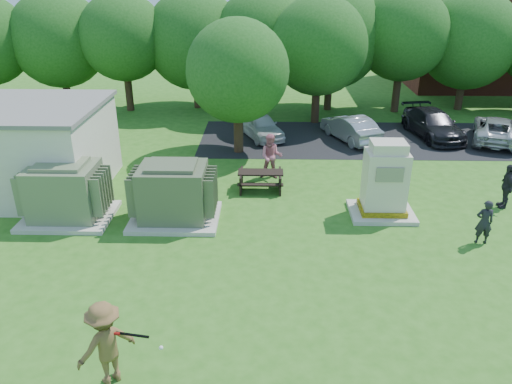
{
  "coord_description": "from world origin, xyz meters",
  "views": [
    {
      "loc": [
        0.36,
        -10.76,
        7.98
      ],
      "look_at": [
        0.0,
        4.0,
        1.3
      ],
      "focal_mm": 35.0,
      "sensor_mm": 36.0,
      "label": 1
    }
  ],
  "objects_px": {
    "transformer_right": "(174,194)",
    "car_silver_a": "(351,128)",
    "batter": "(106,344)",
    "person_by_generator": "(484,222)",
    "transformer_left": "(65,193)",
    "car_silver_b": "(496,129)",
    "generator_cabinet": "(384,184)",
    "car_dark": "(433,124)",
    "picnic_table": "(261,178)",
    "car_white": "(260,125)",
    "person_walking_right": "(507,186)",
    "person_at_picnic": "(271,157)"
  },
  "relations": [
    {
      "from": "person_at_picnic",
      "to": "car_dark",
      "type": "bearing_deg",
      "value": 37.28
    },
    {
      "from": "picnic_table",
      "to": "car_dark",
      "type": "relative_size",
      "value": 0.38
    },
    {
      "from": "car_silver_b",
      "to": "person_at_picnic",
      "type": "bearing_deg",
      "value": 45.47
    },
    {
      "from": "person_walking_right",
      "to": "car_white",
      "type": "bearing_deg",
      "value": -123.71
    },
    {
      "from": "person_by_generator",
      "to": "person_at_picnic",
      "type": "height_order",
      "value": "person_at_picnic"
    },
    {
      "from": "person_walking_right",
      "to": "person_by_generator",
      "type": "bearing_deg",
      "value": -26.51
    },
    {
      "from": "batter",
      "to": "car_silver_a",
      "type": "distance_m",
      "value": 17.82
    },
    {
      "from": "picnic_table",
      "to": "person_at_picnic",
      "type": "height_order",
      "value": "person_at_picnic"
    },
    {
      "from": "generator_cabinet",
      "to": "person_by_generator",
      "type": "distance_m",
      "value": 3.38
    },
    {
      "from": "transformer_left",
      "to": "generator_cabinet",
      "type": "relative_size",
      "value": 1.11
    },
    {
      "from": "picnic_table",
      "to": "car_white",
      "type": "relative_size",
      "value": 0.48
    },
    {
      "from": "person_walking_right",
      "to": "car_silver_a",
      "type": "height_order",
      "value": "person_walking_right"
    },
    {
      "from": "car_silver_a",
      "to": "car_silver_b",
      "type": "distance_m",
      "value": 7.22
    },
    {
      "from": "generator_cabinet",
      "to": "car_silver_b",
      "type": "relative_size",
      "value": 0.61
    },
    {
      "from": "transformer_left",
      "to": "picnic_table",
      "type": "relative_size",
      "value": 1.71
    },
    {
      "from": "transformer_right",
      "to": "car_silver_a",
      "type": "distance_m",
      "value": 11.48
    },
    {
      "from": "transformer_right",
      "to": "person_walking_right",
      "type": "distance_m",
      "value": 11.81
    },
    {
      "from": "batter",
      "to": "picnic_table",
      "type": "bearing_deg",
      "value": -146.87
    },
    {
      "from": "generator_cabinet",
      "to": "picnic_table",
      "type": "xyz_separation_m",
      "value": [
        -4.29,
        2.06,
        -0.71
      ]
    },
    {
      "from": "transformer_right",
      "to": "transformer_left",
      "type": "bearing_deg",
      "value": 180.0
    },
    {
      "from": "person_at_picnic",
      "to": "car_dark",
      "type": "xyz_separation_m",
      "value": [
        8.27,
        5.74,
        -0.27
      ]
    },
    {
      "from": "person_walking_right",
      "to": "car_silver_b",
      "type": "relative_size",
      "value": 0.37
    },
    {
      "from": "transformer_right",
      "to": "car_silver_a",
      "type": "bearing_deg",
      "value": 50.49
    },
    {
      "from": "batter",
      "to": "car_silver_b",
      "type": "height_order",
      "value": "batter"
    },
    {
      "from": "car_dark",
      "to": "car_silver_b",
      "type": "relative_size",
      "value": 1.04
    },
    {
      "from": "person_by_generator",
      "to": "car_dark",
      "type": "relative_size",
      "value": 0.32
    },
    {
      "from": "car_white",
      "to": "person_at_picnic",
      "type": "bearing_deg",
      "value": -107.91
    },
    {
      "from": "generator_cabinet",
      "to": "transformer_right",
      "type": "bearing_deg",
      "value": -175.4
    },
    {
      "from": "car_white",
      "to": "car_silver_b",
      "type": "xyz_separation_m",
      "value": [
        11.74,
        -0.38,
        -0.01
      ]
    },
    {
      "from": "transformer_left",
      "to": "car_silver_a",
      "type": "height_order",
      "value": "transformer_left"
    },
    {
      "from": "person_at_picnic",
      "to": "car_dark",
      "type": "relative_size",
      "value": 0.41
    },
    {
      "from": "transformer_left",
      "to": "car_silver_b",
      "type": "height_order",
      "value": "transformer_left"
    },
    {
      "from": "batter",
      "to": "person_by_generator",
      "type": "distance_m",
      "value": 11.69
    },
    {
      "from": "person_at_picnic",
      "to": "car_white",
      "type": "height_order",
      "value": "person_at_picnic"
    },
    {
      "from": "car_silver_a",
      "to": "car_dark",
      "type": "height_order",
      "value": "car_dark"
    },
    {
      "from": "person_by_generator",
      "to": "car_white",
      "type": "xyz_separation_m",
      "value": [
        -7.16,
        10.6,
        -0.12
      ]
    },
    {
      "from": "transformer_right",
      "to": "car_silver_a",
      "type": "xyz_separation_m",
      "value": [
        7.3,
        8.85,
        -0.34
      ]
    },
    {
      "from": "car_dark",
      "to": "person_by_generator",
      "type": "bearing_deg",
      "value": -108.19
    },
    {
      "from": "transformer_right",
      "to": "person_by_generator",
      "type": "height_order",
      "value": "transformer_right"
    },
    {
      "from": "person_by_generator",
      "to": "car_white",
      "type": "bearing_deg",
      "value": -51.93
    },
    {
      "from": "transformer_left",
      "to": "car_dark",
      "type": "bearing_deg",
      "value": 31.96
    },
    {
      "from": "person_walking_right",
      "to": "car_dark",
      "type": "xyz_separation_m",
      "value": [
        -0.15,
        8.24,
        -0.15
      ]
    },
    {
      "from": "generator_cabinet",
      "to": "car_dark",
      "type": "bearing_deg",
      "value": 63.88
    },
    {
      "from": "transformer_left",
      "to": "car_dark",
      "type": "height_order",
      "value": "transformer_left"
    },
    {
      "from": "generator_cabinet",
      "to": "picnic_table",
      "type": "bearing_deg",
      "value": 154.31
    },
    {
      "from": "generator_cabinet",
      "to": "car_silver_a",
      "type": "xyz_separation_m",
      "value": [
        0.1,
        8.27,
        -0.54
      ]
    },
    {
      "from": "car_silver_b",
      "to": "person_walking_right",
      "type": "bearing_deg",
      "value": 91.01
    },
    {
      "from": "transformer_left",
      "to": "transformer_right",
      "type": "xyz_separation_m",
      "value": [
        3.7,
        0.0,
        0.0
      ]
    },
    {
      "from": "picnic_table",
      "to": "person_walking_right",
      "type": "relative_size",
      "value": 1.07
    },
    {
      "from": "batter",
      "to": "person_by_generator",
      "type": "xyz_separation_m",
      "value": [
        10.03,
        6.0,
        -0.23
      ]
    }
  ]
}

